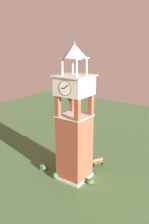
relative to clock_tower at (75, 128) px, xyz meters
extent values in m
plane|color=#476B3D|center=(0.00, 0.00, -6.77)|extent=(80.00, 80.00, 0.00)
cube|color=brown|center=(0.00, 0.00, -2.61)|extent=(3.39, 3.39, 8.32)
cube|color=beige|center=(0.00, 0.00, -6.60)|extent=(3.59, 3.59, 0.35)
cube|color=black|center=(0.00, -1.71, -5.62)|extent=(1.10, 0.04, 2.20)
cylinder|color=beige|center=(0.00, -1.71, -4.22)|extent=(1.10, 0.04, 1.10)
cube|color=brown|center=(-1.42, -1.41, 2.87)|extent=(0.56, 0.56, 2.65)
cube|color=brown|center=(1.42, -1.41, 2.87)|extent=(0.56, 0.56, 2.65)
cube|color=brown|center=(-1.42, 1.42, 2.87)|extent=(0.56, 0.56, 2.65)
cube|color=brown|center=(1.42, 1.42, 2.87)|extent=(0.56, 0.56, 2.65)
cube|color=beige|center=(0.00, 0.00, 1.60)|extent=(3.55, 3.55, 0.12)
cone|color=brown|center=(0.76, 0.03, 3.66)|extent=(0.43, 0.43, 0.38)
cone|color=brown|center=(0.14, 0.75, 3.66)|extent=(0.59, 0.59, 0.35)
cone|color=brown|center=(-0.60, 0.47, 3.66)|extent=(0.46, 0.46, 0.51)
cone|color=brown|center=(-0.62, -0.44, 3.66)|extent=(0.47, 0.47, 0.41)
cone|color=brown|center=(0.31, -0.70, 3.66)|extent=(0.55, 0.55, 0.38)
cube|color=beige|center=(0.00, 0.00, 5.30)|extent=(3.63, 3.63, 2.20)
cylinder|color=white|center=(0.00, -1.83, 5.30)|extent=(1.68, 0.05, 1.68)
torus|color=black|center=(0.00, -1.83, 5.30)|extent=(1.70, 0.06, 1.70)
cube|color=black|center=(0.21, -1.89, 5.28)|extent=(0.43, 0.03, 0.14)
cube|color=black|center=(-0.26, -1.89, 5.51)|extent=(0.56, 0.03, 0.47)
cylinder|color=white|center=(0.00, 1.84, 5.30)|extent=(1.68, 0.05, 1.68)
torus|color=black|center=(0.00, 1.84, 5.30)|extent=(1.70, 0.06, 1.70)
cube|color=black|center=(0.21, 1.90, 5.28)|extent=(0.43, 0.03, 0.14)
cube|color=black|center=(-0.26, 1.90, 5.51)|extent=(0.56, 0.03, 0.47)
cylinder|color=white|center=(-1.84, 0.00, 5.30)|extent=(0.05, 1.68, 1.68)
torus|color=black|center=(-1.84, 0.00, 5.30)|extent=(0.06, 1.70, 1.70)
cube|color=black|center=(-1.90, 0.21, 5.28)|extent=(0.03, 0.43, 0.14)
cube|color=black|center=(-1.90, -0.26, 5.51)|extent=(0.03, 0.56, 0.47)
cylinder|color=white|center=(1.84, 0.00, 5.30)|extent=(0.05, 1.68, 1.68)
torus|color=black|center=(1.84, 0.00, 5.30)|extent=(0.06, 1.70, 1.70)
cube|color=black|center=(1.90, 0.21, 5.28)|extent=(0.03, 0.43, 0.14)
cube|color=black|center=(1.90, -0.26, 5.51)|extent=(0.03, 0.56, 0.47)
cube|color=beige|center=(0.00, 0.00, 6.48)|extent=(3.99, 3.99, 0.16)
cylinder|color=beige|center=(-1.00, -1.00, 7.50)|extent=(0.22, 0.22, 1.87)
cylinder|color=beige|center=(1.00, -1.00, 7.50)|extent=(0.22, 0.22, 1.87)
cylinder|color=beige|center=(-1.00, 1.00, 7.50)|extent=(0.22, 0.22, 1.87)
cylinder|color=beige|center=(1.00, 1.00, 7.50)|extent=(0.22, 0.22, 1.87)
cube|color=beige|center=(0.00, 0.00, 8.49)|extent=(2.44, 2.44, 0.12)
pyramid|color=beige|center=(0.00, 0.00, 9.28)|extent=(2.44, 2.44, 1.46)
sphere|color=#B79338|center=(0.00, 0.00, 10.13)|extent=(0.24, 0.24, 0.24)
cube|color=brown|center=(-0.98, -4.50, -6.32)|extent=(1.17, 1.61, 0.06)
cube|color=brown|center=(-0.81, -4.59, -6.04)|extent=(0.83, 1.42, 0.44)
cube|color=#2D2D33|center=(-1.33, -5.12, -6.56)|extent=(0.38, 0.26, 0.42)
cube|color=#2D2D33|center=(-0.62, -3.87, -6.56)|extent=(0.38, 0.26, 0.42)
cylinder|color=black|center=(4.94, -3.48, -5.20)|extent=(0.12, 0.12, 3.15)
sphere|color=#F9EFCC|center=(4.94, -3.48, -3.44)|extent=(0.36, 0.36, 0.36)
cylinder|color=#38513D|center=(4.78, 1.16, -6.37)|extent=(0.52, 0.52, 0.80)
ellipsoid|color=#336638|center=(1.81, 1.75, -6.35)|extent=(0.73, 0.73, 0.84)
ellipsoid|color=#336638|center=(4.48, 1.00, -6.36)|extent=(0.88, 0.88, 0.82)
ellipsoid|color=#336638|center=(-2.53, 0.15, -6.45)|extent=(0.92, 0.92, 0.64)
camera|label=1|loc=(-16.55, 22.95, 10.49)|focal=39.22mm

